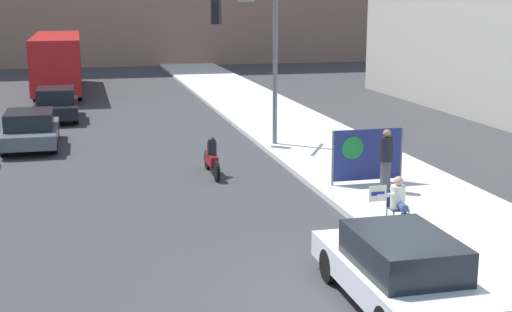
# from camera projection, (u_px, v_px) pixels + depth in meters

# --- Properties ---
(ground_plane) EXTENTS (160.00, 160.00, 0.00)m
(ground_plane) POSITION_uv_depth(u_px,v_px,m) (359.00, 303.00, 12.57)
(ground_plane) COLOR #38383A
(sidewalk_curb) EXTENTS (4.36, 90.00, 0.16)m
(sidewalk_curb) POSITION_uv_depth(u_px,v_px,m) (305.00, 135.00, 27.65)
(sidewalk_curb) COLOR beige
(sidewalk_curb) RESTS_ON ground_plane
(seated_protester) EXTENTS (0.94, 0.77, 1.19)m
(seated_protester) POSITION_uv_depth(u_px,v_px,m) (398.00, 201.00, 16.04)
(seated_protester) COLOR #474C56
(seated_protester) RESTS_ON sidewalk_curb
(jogger_on_sidewalk) EXTENTS (0.34, 0.34, 1.69)m
(jogger_on_sidewalk) POSITION_uv_depth(u_px,v_px,m) (386.00, 160.00, 19.17)
(jogger_on_sidewalk) COLOR #424247
(jogger_on_sidewalk) RESTS_ON sidewalk_curb
(protest_banner) EXTENTS (2.12, 0.06, 1.55)m
(protest_banner) POSITION_uv_depth(u_px,v_px,m) (367.00, 155.00, 19.96)
(protest_banner) COLOR slate
(protest_banner) RESTS_ON sidewalk_curb
(traffic_light_pole) EXTENTS (2.18, 1.95, 5.36)m
(traffic_light_pole) POSITION_uv_depth(u_px,v_px,m) (252.00, 43.00, 25.14)
(traffic_light_pole) COLOR slate
(traffic_light_pole) RESTS_ON sidewalk_curb
(parked_car_curbside) EXTENTS (1.76, 4.24, 1.35)m
(parked_car_curbside) POSITION_uv_depth(u_px,v_px,m) (400.00, 270.00, 12.27)
(parked_car_curbside) COLOR white
(parked_car_curbside) RESTS_ON ground_plane
(car_on_road_nearest) EXTENTS (1.89, 4.22, 1.35)m
(car_on_road_nearest) POSITION_uv_depth(u_px,v_px,m) (30.00, 129.00, 25.59)
(car_on_road_nearest) COLOR #565B60
(car_on_road_nearest) RESTS_ON ground_plane
(car_on_road_midblock) EXTENTS (1.83, 4.20, 1.45)m
(car_on_road_midblock) POSITION_uv_depth(u_px,v_px,m) (56.00, 104.00, 31.47)
(car_on_road_midblock) COLOR black
(car_on_road_midblock) RESTS_ON ground_plane
(city_bus_on_road) EXTENTS (2.53, 11.87, 3.26)m
(city_bus_on_road) POSITION_uv_depth(u_px,v_px,m) (58.00, 60.00, 40.71)
(city_bus_on_road) COLOR red
(city_bus_on_road) RESTS_ON ground_plane
(motorcycle_on_road) EXTENTS (0.28, 2.21, 1.18)m
(motorcycle_on_road) POSITION_uv_depth(u_px,v_px,m) (212.00, 158.00, 21.63)
(motorcycle_on_road) COLOR maroon
(motorcycle_on_road) RESTS_ON ground_plane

